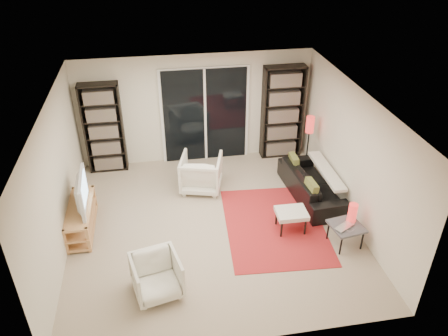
# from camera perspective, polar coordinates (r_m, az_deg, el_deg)

# --- Properties ---
(floor) EXTENTS (5.00, 5.00, 0.00)m
(floor) POSITION_cam_1_polar(r_m,az_deg,el_deg) (7.98, -1.42, -7.42)
(floor) COLOR tan
(floor) RESTS_ON ground
(wall_back) EXTENTS (5.00, 0.02, 2.40)m
(wall_back) POSITION_cam_1_polar(r_m,az_deg,el_deg) (9.50, -3.74, 7.69)
(wall_back) COLOR silver
(wall_back) RESTS_ON ground
(wall_front) EXTENTS (5.00, 0.02, 2.40)m
(wall_front) POSITION_cam_1_polar(r_m,az_deg,el_deg) (5.34, 2.46, -13.87)
(wall_front) COLOR silver
(wall_front) RESTS_ON ground
(wall_left) EXTENTS (0.02, 5.00, 2.40)m
(wall_left) POSITION_cam_1_polar(r_m,az_deg,el_deg) (7.42, -21.01, -1.70)
(wall_left) COLOR silver
(wall_left) RESTS_ON ground
(wall_right) EXTENTS (0.02, 5.00, 2.40)m
(wall_right) POSITION_cam_1_polar(r_m,az_deg,el_deg) (7.98, 16.53, 1.53)
(wall_right) COLOR silver
(wall_right) RESTS_ON ground
(ceiling) EXTENTS (5.00, 5.00, 0.02)m
(ceiling) POSITION_cam_1_polar(r_m,az_deg,el_deg) (6.75, -1.69, 8.73)
(ceiling) COLOR white
(ceiling) RESTS_ON wall_back
(sliding_door) EXTENTS (1.92, 0.08, 2.16)m
(sliding_door) POSITION_cam_1_polar(r_m,az_deg,el_deg) (9.55, -2.49, 6.87)
(sliding_door) COLOR white
(sliding_door) RESTS_ON ground
(bookshelf_left) EXTENTS (0.80, 0.30, 1.95)m
(bookshelf_left) POSITION_cam_1_polar(r_m,az_deg,el_deg) (9.47, -15.43, 5.00)
(bookshelf_left) COLOR black
(bookshelf_left) RESTS_ON ground
(bookshelf_right) EXTENTS (0.90, 0.30, 2.10)m
(bookshelf_right) POSITION_cam_1_polar(r_m,az_deg,el_deg) (9.77, 7.63, 7.19)
(bookshelf_right) COLOR black
(bookshelf_right) RESTS_ON ground
(tv_stand) EXTENTS (0.42, 1.32, 0.50)m
(tv_stand) POSITION_cam_1_polar(r_m,az_deg,el_deg) (8.11, -18.18, -6.18)
(tv_stand) COLOR #E8AB6E
(tv_stand) RESTS_ON floor
(tv) EXTENTS (0.19, 1.01, 0.58)m
(tv) POSITION_cam_1_polar(r_m,az_deg,el_deg) (7.81, -18.66, -3.09)
(tv) COLOR black
(tv) RESTS_ON tv_stand
(rug) EXTENTS (1.88, 2.45, 0.01)m
(rug) POSITION_cam_1_polar(r_m,az_deg,el_deg) (8.01, 6.59, -7.40)
(rug) COLOR #B52325
(rug) RESTS_ON floor
(sofa) EXTENTS (0.87, 1.94, 0.55)m
(sofa) POSITION_cam_1_polar(r_m,az_deg,el_deg) (8.73, 11.37, -2.07)
(sofa) COLOR black
(sofa) RESTS_ON floor
(armchair_back) EXTENTS (0.97, 0.98, 0.73)m
(armchair_back) POSITION_cam_1_polar(r_m,az_deg,el_deg) (8.76, -3.00, -0.62)
(armchair_back) COLOR white
(armchair_back) RESTS_ON floor
(armchair_front) EXTENTS (0.81, 0.83, 0.63)m
(armchair_front) POSITION_cam_1_polar(r_m,az_deg,el_deg) (6.65, -8.78, -13.78)
(armchair_front) COLOR white
(armchair_front) RESTS_ON floor
(ottoman) EXTENTS (0.54, 0.45, 0.40)m
(ottoman) POSITION_cam_1_polar(r_m,az_deg,el_deg) (7.75, 8.80, -5.95)
(ottoman) COLOR white
(ottoman) RESTS_ON floor
(side_table) EXTENTS (0.58, 0.58, 0.40)m
(side_table) POSITION_cam_1_polar(r_m,az_deg,el_deg) (7.62, 15.69, -7.48)
(side_table) COLOR #4F5055
(side_table) RESTS_ON floor
(laptop) EXTENTS (0.42, 0.37, 0.03)m
(laptop) POSITION_cam_1_polar(r_m,az_deg,el_deg) (7.51, 15.75, -7.59)
(laptop) COLOR silver
(laptop) RESTS_ON side_table
(table_lamp) EXTENTS (0.15, 0.15, 0.34)m
(table_lamp) POSITION_cam_1_polar(r_m,az_deg,el_deg) (7.62, 16.43, -5.62)
(table_lamp) COLOR red
(table_lamp) RESTS_ON side_table
(floor_lamp) EXTENTS (0.19, 0.19, 1.28)m
(floor_lamp) POSITION_cam_1_polar(r_m,az_deg,el_deg) (9.22, 11.09, 4.80)
(floor_lamp) COLOR black
(floor_lamp) RESTS_ON floor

